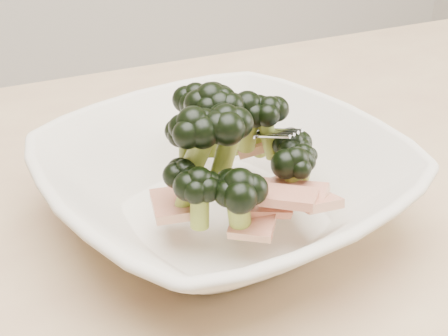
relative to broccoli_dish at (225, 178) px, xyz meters
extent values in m
cube|color=tan|center=(-0.01, -0.04, -0.06)|extent=(1.20, 0.80, 0.04)
cylinder|color=tan|center=(0.54, 0.31, -0.44)|extent=(0.06, 0.06, 0.71)
imported|color=beige|center=(0.00, 0.00, -0.01)|extent=(0.34, 0.34, 0.07)
cylinder|color=olive|center=(0.04, 0.03, 0.02)|extent=(0.02, 0.01, 0.04)
ellipsoid|color=black|center=(0.04, 0.03, 0.04)|extent=(0.03, 0.03, 0.02)
cylinder|color=olive|center=(-0.01, 0.01, 0.04)|extent=(0.02, 0.02, 0.04)
ellipsoid|color=black|center=(-0.01, 0.01, 0.07)|extent=(0.04, 0.04, 0.03)
cylinder|color=olive|center=(0.00, 0.06, 0.02)|extent=(0.02, 0.02, 0.05)
ellipsoid|color=black|center=(0.00, 0.06, 0.05)|extent=(0.04, 0.04, 0.03)
cylinder|color=olive|center=(-0.04, -0.03, 0.01)|extent=(0.02, 0.02, 0.04)
ellipsoid|color=black|center=(-0.04, -0.03, 0.03)|extent=(0.03, 0.03, 0.02)
cylinder|color=olive|center=(-0.01, -0.06, 0.01)|extent=(0.02, 0.02, 0.04)
ellipsoid|color=black|center=(-0.01, -0.06, 0.03)|extent=(0.04, 0.04, 0.03)
cylinder|color=olive|center=(0.03, 0.01, 0.03)|extent=(0.02, 0.02, 0.04)
ellipsoid|color=black|center=(0.03, 0.01, 0.05)|extent=(0.04, 0.04, 0.03)
cylinder|color=olive|center=(-0.01, -0.03, 0.04)|extent=(0.02, 0.02, 0.05)
ellipsoid|color=black|center=(-0.01, -0.03, 0.07)|extent=(0.04, 0.04, 0.03)
cylinder|color=olive|center=(-0.03, -0.02, 0.03)|extent=(0.03, 0.03, 0.05)
ellipsoid|color=black|center=(-0.03, -0.02, 0.07)|extent=(0.04, 0.04, 0.03)
cylinder|color=olive|center=(0.05, -0.03, 0.01)|extent=(0.01, 0.02, 0.03)
ellipsoid|color=black|center=(0.05, -0.03, 0.03)|extent=(0.03, 0.03, 0.02)
cylinder|color=olive|center=(0.00, 0.00, 0.05)|extent=(0.02, 0.02, 0.03)
ellipsoid|color=black|center=(0.00, 0.00, 0.07)|extent=(0.03, 0.03, 0.03)
cylinder|color=olive|center=(0.02, 0.06, 0.00)|extent=(0.02, 0.02, 0.03)
ellipsoid|color=black|center=(0.02, 0.06, 0.03)|extent=(0.04, 0.04, 0.03)
cylinder|color=olive|center=(0.04, 0.00, 0.03)|extent=(0.02, 0.02, 0.04)
ellipsoid|color=black|center=(0.04, 0.00, 0.05)|extent=(0.03, 0.03, 0.03)
cylinder|color=olive|center=(0.05, -0.01, 0.01)|extent=(0.02, 0.02, 0.03)
ellipsoid|color=black|center=(0.05, -0.01, 0.03)|extent=(0.03, 0.03, 0.03)
cylinder|color=olive|center=(-0.04, -0.04, 0.01)|extent=(0.02, 0.02, 0.03)
ellipsoid|color=black|center=(-0.04, -0.04, 0.03)|extent=(0.03, 0.03, 0.03)
cylinder|color=olive|center=(0.03, 0.05, 0.01)|extent=(0.01, 0.02, 0.03)
ellipsoid|color=black|center=(0.03, 0.05, 0.03)|extent=(0.03, 0.03, 0.03)
cylinder|color=olive|center=(0.04, -0.04, 0.01)|extent=(0.02, 0.02, 0.03)
ellipsoid|color=black|center=(0.04, -0.04, 0.03)|extent=(0.03, 0.03, 0.03)
cylinder|color=olive|center=(-0.03, -0.01, 0.03)|extent=(0.01, 0.01, 0.04)
ellipsoid|color=black|center=(-0.03, -0.01, 0.06)|extent=(0.03, 0.03, 0.03)
cube|color=#9B3221|center=(0.04, -0.02, -0.01)|extent=(0.04, 0.03, 0.01)
cube|color=#9B3221|center=(0.04, -0.06, 0.01)|extent=(0.03, 0.05, 0.02)
cube|color=#9B3221|center=(0.00, -0.05, 0.00)|extent=(0.05, 0.06, 0.02)
cube|color=#9B3221|center=(0.02, -0.06, 0.01)|extent=(0.05, 0.05, 0.01)
cube|color=#9B3221|center=(0.04, 0.04, 0.01)|extent=(0.04, 0.05, 0.02)
cube|color=#9B3221|center=(-0.05, -0.02, 0.00)|extent=(0.04, 0.05, 0.01)
cube|color=#9B3221|center=(0.03, -0.05, 0.01)|extent=(0.05, 0.05, 0.02)
cube|color=#9B3221|center=(0.01, -0.05, 0.01)|extent=(0.05, 0.04, 0.02)
camera|label=1|loc=(-0.17, -0.39, 0.26)|focal=50.00mm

